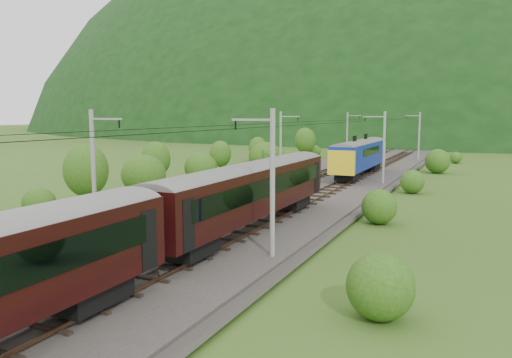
% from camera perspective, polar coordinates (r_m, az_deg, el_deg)
% --- Properties ---
extents(ground, '(600.00, 600.00, 0.00)m').
position_cam_1_polar(ground, '(30.47, -9.06, -7.88)').
color(ground, '#334D18').
rests_on(ground, ground).
extents(railbed, '(14.00, 220.00, 0.30)m').
position_cam_1_polar(railbed, '(38.90, -0.84, -4.20)').
color(railbed, '#38332D').
rests_on(railbed, ground).
extents(track_left, '(2.40, 220.00, 0.27)m').
position_cam_1_polar(track_left, '(39.93, -3.96, -3.59)').
color(track_left, brown).
rests_on(track_left, railbed).
extents(track_right, '(2.40, 220.00, 0.27)m').
position_cam_1_polar(track_right, '(37.91, 2.44, -4.18)').
color(track_right, brown).
rests_on(track_right, railbed).
extents(catenary_left, '(2.54, 192.28, 8.00)m').
position_cam_1_polar(catenary_left, '(60.82, 2.90, 4.14)').
color(catenary_left, gray).
rests_on(catenary_left, railbed).
extents(catenary_right, '(2.54, 192.28, 8.00)m').
position_cam_1_polar(catenary_right, '(57.41, 14.34, 3.72)').
color(catenary_right, gray).
rests_on(catenary_right, railbed).
extents(overhead_wires, '(4.83, 198.00, 0.03)m').
position_cam_1_polar(overhead_wires, '(38.11, -0.86, 6.09)').
color(overhead_wires, black).
rests_on(overhead_wires, ground).
extents(mountain_main, '(504.00, 360.00, 244.00)m').
position_cam_1_polar(mountain_main, '(284.96, 21.49, 5.33)').
color(mountain_main, '#123311').
rests_on(mountain_main, ground).
extents(mountain_ridge, '(336.00, 280.00, 132.00)m').
position_cam_1_polar(mountain_ridge, '(351.99, 1.91, 6.15)').
color(mountain_ridge, '#123311').
rests_on(mountain_ridge, ground).
extents(hazard_post_near, '(0.14, 0.14, 1.29)m').
position_cam_1_polar(hazard_post_near, '(93.05, 14.25, 2.88)').
color(hazard_post_near, red).
rests_on(hazard_post_near, railbed).
extents(hazard_post_far, '(0.18, 0.18, 1.70)m').
position_cam_1_polar(hazard_post_far, '(71.75, 11.63, 1.82)').
color(hazard_post_far, red).
rests_on(hazard_post_far, railbed).
extents(signal, '(0.22, 0.22, 1.96)m').
position_cam_1_polar(signal, '(88.61, 11.38, 3.07)').
color(signal, black).
rests_on(signal, railbed).
extents(vegetation_left, '(11.07, 143.81, 6.11)m').
position_cam_1_polar(vegetation_left, '(46.13, -17.77, 0.13)').
color(vegetation_left, '#265015').
rests_on(vegetation_left, ground).
extents(vegetation_right, '(6.89, 106.89, 2.97)m').
position_cam_1_polar(vegetation_right, '(39.40, 17.20, -2.77)').
color(vegetation_right, '#265015').
rests_on(vegetation_right, ground).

